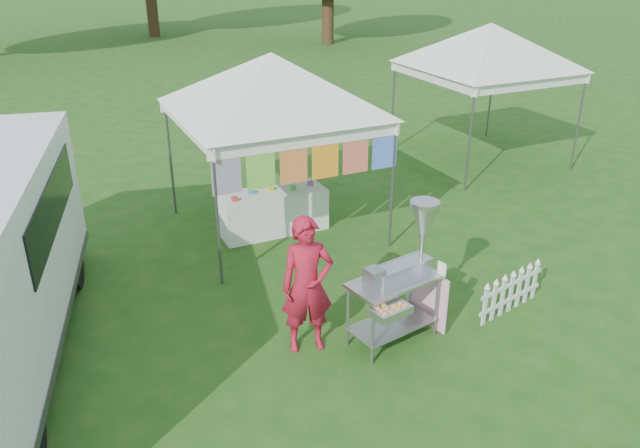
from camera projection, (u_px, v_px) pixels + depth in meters
ground at (378, 333)px, 7.96m from camera, size 120.00×120.00×0.00m
canopy_main at (271, 53)px, 9.58m from camera, size 4.24×4.24×3.45m
canopy_right at (492, 23)px, 12.96m from camera, size 4.24×4.24×3.45m
donut_cart at (407, 263)px, 7.50m from camera, size 1.28×1.06×1.75m
vendor at (307, 285)px, 7.35m from camera, size 0.71×0.54×1.73m
picket_fence at (511, 292)px, 8.32m from camera, size 1.24×0.30×0.56m
display_table at (273, 211)px, 10.62m from camera, size 1.80×0.70×0.72m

